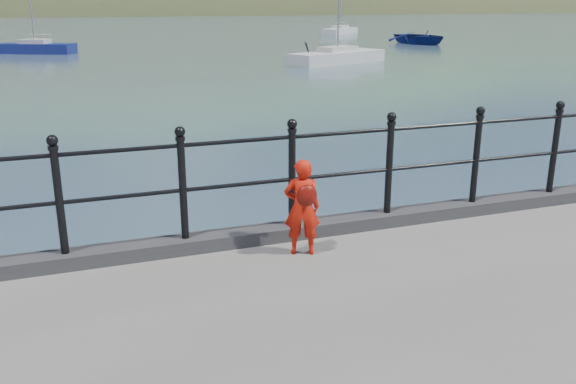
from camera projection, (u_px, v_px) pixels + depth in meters
name	position (u px, v px, depth m)	size (l,w,h in m)	color
ground	(239.00, 318.00, 7.11)	(600.00, 600.00, 0.00)	#2D4251
kerb	(240.00, 237.00, 6.65)	(60.00, 0.30, 0.15)	#28282B
railing	(239.00, 171.00, 6.43)	(18.11, 0.11, 1.20)	black
far_shore	(172.00, 71.00, 241.14)	(830.00, 200.00, 156.00)	#333A21
child	(302.00, 207.00, 6.26)	(0.43, 0.36, 1.02)	red
launch_blue	(421.00, 37.00, 52.85)	(4.10, 5.74, 1.19)	navy
launch_navy	(308.00, 53.00, 35.52)	(2.10, 2.43, 1.28)	black
sailboat_near	(338.00, 58.00, 36.27)	(6.88, 4.40, 9.14)	silver
sailboat_port	(36.00, 49.00, 43.22)	(5.66, 3.95, 7.98)	navy
sailboat_far	(340.00, 31.00, 68.18)	(5.93, 5.71, 9.23)	silver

